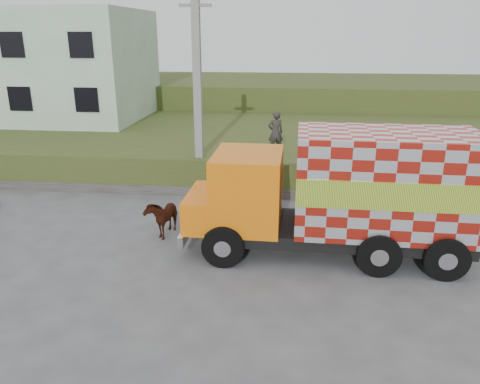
# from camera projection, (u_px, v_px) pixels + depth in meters

# --- Properties ---
(ground) EXTENTS (120.00, 120.00, 0.00)m
(ground) POSITION_uv_depth(u_px,v_px,m) (204.00, 239.00, 14.95)
(ground) COLOR #474749
(ground) RESTS_ON ground
(embankment) EXTENTS (40.00, 12.00, 1.50)m
(embankment) POSITION_uv_depth(u_px,v_px,m) (239.00, 145.00, 24.12)
(embankment) COLOR #2C4E1A
(embankment) RESTS_ON ground
(embankment_far) EXTENTS (40.00, 12.00, 3.00)m
(embankment_far) POSITION_uv_depth(u_px,v_px,m) (257.00, 99.00, 35.16)
(embankment_far) COLOR #2C4E1A
(embankment_far) RESTS_ON ground
(retaining_strip) EXTENTS (16.00, 0.50, 0.40)m
(retaining_strip) POSITION_uv_depth(u_px,v_px,m) (174.00, 189.00, 19.05)
(retaining_strip) COLOR #595651
(retaining_strip) RESTS_ON ground
(building) EXTENTS (10.00, 8.00, 6.00)m
(building) POSITION_uv_depth(u_px,v_px,m) (55.00, 65.00, 26.87)
(building) COLOR #B7D6B8
(building) RESTS_ON embankment
(utility_pole) EXTENTS (1.20, 0.30, 8.00)m
(utility_pole) POSITION_uv_depth(u_px,v_px,m) (198.00, 92.00, 18.07)
(utility_pole) COLOR gray
(utility_pole) RESTS_ON ground
(cargo_truck) EXTENTS (8.31, 2.99, 3.69)m
(cargo_truck) POSITION_uv_depth(u_px,v_px,m) (344.00, 193.00, 13.42)
(cargo_truck) COLOR black
(cargo_truck) RESTS_ON ground
(cow) EXTENTS (0.90, 1.57, 1.26)m
(cow) POSITION_uv_depth(u_px,v_px,m) (163.00, 216.00, 15.16)
(cow) COLOR black
(cow) RESTS_ON ground
(pedestrian) EXTENTS (0.75, 0.62, 1.77)m
(pedestrian) POSITION_uv_depth(u_px,v_px,m) (276.00, 133.00, 19.08)
(pedestrian) COLOR #302D2A
(pedestrian) RESTS_ON embankment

